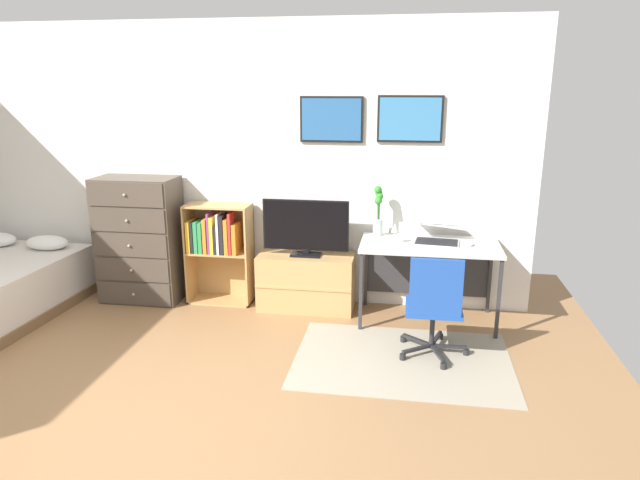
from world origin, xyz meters
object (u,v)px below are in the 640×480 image
(bookshelf, at_px, (217,244))
(computer_mouse, at_px, (470,244))
(dresser, at_px, (140,240))
(wine_glass, at_px, (395,229))
(office_chair, at_px, (434,304))
(tv_stand, at_px, (306,282))
(laptop, at_px, (437,234))
(bamboo_vase, at_px, (378,211))
(desk, at_px, (429,255))
(television, at_px, (306,228))

(bookshelf, bearing_deg, computer_mouse, -4.15)
(dresser, relative_size, wine_glass, 6.92)
(computer_mouse, bearing_deg, dresser, 177.95)
(wine_glass, bearing_deg, office_chair, -64.16)
(tv_stand, bearing_deg, wine_glass, -11.45)
(dresser, bearing_deg, computer_mouse, -2.05)
(tv_stand, distance_m, laptop, 1.33)
(bamboo_vase, bearing_deg, laptop, -10.22)
(desk, distance_m, bamboo_vase, 0.61)
(office_chair, distance_m, bamboo_vase, 1.20)
(laptop, xyz_separation_m, computer_mouse, (0.28, -0.11, -0.05))
(dresser, xyz_separation_m, television, (1.68, -0.01, 0.19))
(television, height_order, bamboo_vase, bamboo_vase)
(dresser, height_order, computer_mouse, dresser)
(television, relative_size, computer_mouse, 7.84)
(desk, xyz_separation_m, bamboo_vase, (-0.48, 0.12, 0.37))
(laptop, bearing_deg, television, -173.78)
(tv_stand, distance_m, office_chair, 1.48)
(laptop, relative_size, computer_mouse, 4.45)
(bookshelf, height_order, bamboo_vase, bamboo_vase)
(television, bearing_deg, bamboo_vase, 8.68)
(tv_stand, height_order, laptop, laptop)
(bookshelf, height_order, tv_stand, bookshelf)
(dresser, height_order, bamboo_vase, dresser)
(wine_glass, bearing_deg, bamboo_vase, 123.50)
(dresser, height_order, office_chair, dresser)
(bookshelf, distance_m, tv_stand, 0.96)
(dresser, bearing_deg, bamboo_vase, 2.32)
(computer_mouse, bearing_deg, bamboo_vase, 165.86)
(dresser, height_order, bookshelf, dresser)
(tv_stand, height_order, wine_glass, wine_glass)
(television, relative_size, desk, 0.66)
(laptop, bearing_deg, bookshelf, -175.68)
(bookshelf, xyz_separation_m, tv_stand, (0.90, -0.04, -0.33))
(bamboo_vase, relative_size, wine_glass, 2.63)
(tv_stand, distance_m, desk, 1.20)
(office_chair, height_order, wine_glass, wine_glass)
(dresser, height_order, desk, dresser)
(laptop, bearing_deg, bamboo_vase, 175.81)
(television, xyz_separation_m, office_chair, (1.18, -0.85, -0.35))
(office_chair, distance_m, wine_glass, 0.89)
(bookshelf, bearing_deg, bamboo_vase, 1.28)
(desk, distance_m, computer_mouse, 0.39)
(television, xyz_separation_m, wine_glass, (0.83, -0.15, 0.06))
(television, bearing_deg, desk, -1.02)
(television, bearing_deg, tv_stand, 90.00)
(television, xyz_separation_m, computer_mouse, (1.50, -0.11, -0.05))
(tv_stand, xyz_separation_m, laptop, (1.22, -0.02, 0.54))
(computer_mouse, bearing_deg, desk, 166.20)
(computer_mouse, bearing_deg, office_chair, -113.52)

